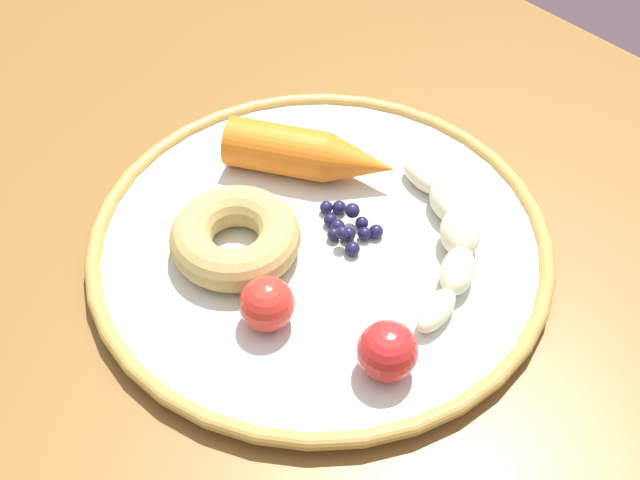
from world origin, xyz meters
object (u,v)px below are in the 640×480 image
Objects in this scene: donut at (235,237)px; tomato_mid at (387,351)px; blueberry_pile at (347,226)px; tomato_near at (267,304)px; banana at (449,235)px; dining_table at (369,358)px; carrot_orange at (310,155)px; plate at (320,243)px.

tomato_mid is (0.15, 0.01, 0.00)m from donut.
blueberry_pile is 1.44× the size of tomato_near.
tomato_near is (-0.04, -0.15, 0.01)m from banana.
dining_table is at bearing -108.05° from banana.
dining_table is 19.75× the size of blueberry_pile.
banana is 3.44× the size of tomato_near.
tomato_near is (-0.02, -0.09, 0.13)m from dining_table.
tomato_near reaches higher than blueberry_pile.
dining_table is 0.17m from donut.
carrot_orange is 2.47× the size of blueberry_pile.
blueberry_pile is at bearing 163.48° from dining_table.
tomato_mid reaches higher than banana.
tomato_near is (0.07, -0.02, 0.00)m from donut.
dining_table is 27.06× the size of tomato_mid.
tomato_near is at bearing -102.50° from dining_table.
blueberry_pile is at bearing 147.65° from tomato_mid.
banana is at bearing 43.36° from plate.
blueberry_pile is 1.37× the size of tomato_mid.
blueberry_pile reaches higher than dining_table.
donut is 0.09m from blueberry_pile.
donut is 1.74× the size of blueberry_pile.
plate reaches higher than dining_table.
tomato_mid reaches higher than tomato_near.
donut is at bearing -119.13° from blueberry_pile.
tomato_mid is (0.11, -0.07, 0.01)m from blueberry_pile.
banana is 1.37× the size of donut.
donut is at bearing -177.26° from tomato_mid.
donut reaches higher than dining_table.
banana is (0.02, 0.06, 0.12)m from dining_table.
blueberry_pile reaches higher than plate.
carrot_orange is at bearing -170.66° from banana.
banana is at bearing 36.05° from blueberry_pile.
banana is (0.07, 0.07, 0.02)m from plate.
dining_table is at bearing -18.22° from carrot_orange.
tomato_mid is at bearing 20.94° from tomato_near.
plate is 8.64× the size of tomato_mid.
banana is at bearing 9.34° from carrot_orange.
carrot_orange is 0.10m from donut.
carrot_orange reaches higher than tomato_near.
dining_table is 28.48× the size of tomato_near.
dining_table is at bearing 77.50° from tomato_near.
dining_table is 3.13× the size of plate.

